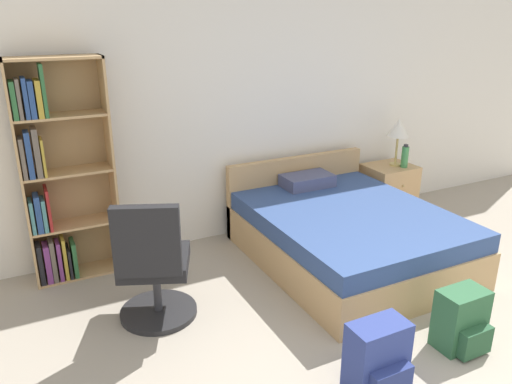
# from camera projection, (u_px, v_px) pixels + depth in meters

# --- Properties ---
(wall_back) EXTENTS (9.00, 0.06, 2.60)m
(wall_back) POSITION_uv_depth(u_px,v_px,m) (240.00, 105.00, 4.77)
(wall_back) COLOR white
(wall_back) RESTS_ON ground_plane
(bookshelf) EXTENTS (0.71, 0.28, 1.83)m
(bookshelf) POSITION_uv_depth(u_px,v_px,m) (57.00, 177.00, 4.00)
(bookshelf) COLOR tan
(bookshelf) RESTS_ON ground_plane
(bed) EXTENTS (1.54, 1.92, 0.75)m
(bed) POSITION_uv_depth(u_px,v_px,m) (344.00, 232.00, 4.51)
(bed) COLOR tan
(bed) RESTS_ON ground_plane
(office_chair) EXTENTS (0.64, 0.69, 0.98)m
(office_chair) POSITION_uv_depth(u_px,v_px,m) (154.00, 269.00, 3.52)
(office_chair) COLOR #232326
(office_chair) RESTS_ON ground_plane
(nightstand) EXTENTS (0.51, 0.46, 0.56)m
(nightstand) POSITION_uv_depth(u_px,v_px,m) (388.00, 190.00, 5.54)
(nightstand) COLOR tan
(nightstand) RESTS_ON ground_plane
(table_lamp) EXTENTS (0.23, 0.23, 0.51)m
(table_lamp) POSITION_uv_depth(u_px,v_px,m) (399.00, 129.00, 5.32)
(table_lamp) COLOR tan
(table_lamp) RESTS_ON nightstand
(water_bottle) EXTENTS (0.07, 0.07, 0.25)m
(water_bottle) POSITION_uv_depth(u_px,v_px,m) (405.00, 157.00, 5.35)
(water_bottle) COLOR #3F8C4C
(water_bottle) RESTS_ON nightstand
(backpack_green) EXTENTS (0.32, 0.28, 0.42)m
(backpack_green) POSITION_uv_depth(u_px,v_px,m) (462.00, 321.00, 3.33)
(backpack_green) COLOR #2D603D
(backpack_green) RESTS_ON ground_plane
(backpack_blue) EXTENTS (0.36, 0.28, 0.44)m
(backpack_blue) POSITION_uv_depth(u_px,v_px,m) (378.00, 358.00, 2.95)
(backpack_blue) COLOR navy
(backpack_blue) RESTS_ON ground_plane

